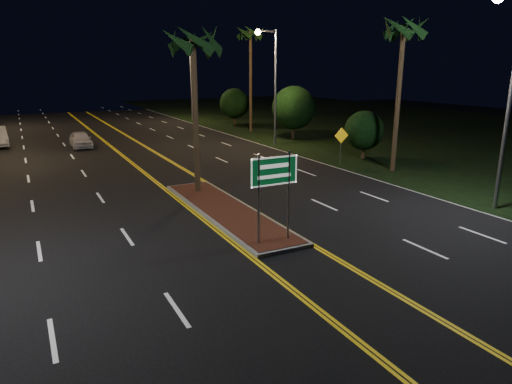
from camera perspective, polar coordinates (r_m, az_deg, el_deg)
ground at (r=14.31m, az=7.80°, el=-10.21°), size 120.00×120.00×0.00m
grass_right at (r=52.04m, az=19.31°, el=7.66°), size 40.00×110.00×0.01m
median_island at (r=19.99m, az=-3.76°, el=-2.35°), size 2.25×10.25×0.17m
highway_sign at (r=15.73m, az=2.27°, el=1.59°), size 1.80×0.08×3.20m
streetlight_right_near at (r=22.07m, az=28.87°, el=12.22°), size 1.91×0.44×9.00m
streetlight_right_mid at (r=37.23m, az=1.93°, el=14.54°), size 1.91×0.44×9.00m
streetlight_right_far at (r=55.55m, az=-8.54°, el=14.62°), size 1.91×0.44×9.00m
palm_median at (r=22.34m, az=-7.90°, el=18.09°), size 2.40×2.40×8.30m
palm_right_near at (r=28.76m, az=17.99°, el=18.73°), size 2.40×2.40×9.30m
palm_right_far at (r=45.42m, az=-0.69°, el=19.08°), size 2.40×2.40×10.30m
shrub_near at (r=32.57m, az=13.35°, el=7.49°), size 2.70×2.70×3.30m
shrub_mid at (r=40.82m, az=4.72°, el=10.44°), size 3.78×3.78×4.62m
shrub_far at (r=51.30m, az=-2.72°, el=11.01°), size 3.24×3.24×3.96m
car_near at (r=38.95m, az=-21.09°, el=6.30°), size 1.92×4.44×1.48m
warning_sign at (r=30.18m, az=10.59°, el=6.32°), size 1.01×0.12×2.41m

